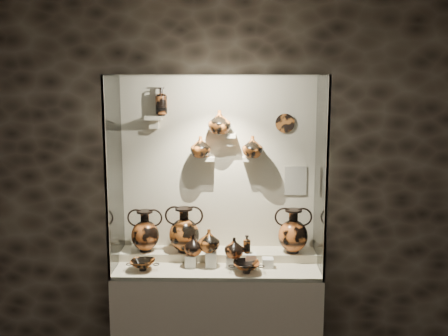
{
  "coord_description": "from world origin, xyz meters",
  "views": [
    {
      "loc": [
        0.14,
        -1.83,
        2.3
      ],
      "look_at": [
        0.05,
        2.25,
        1.65
      ],
      "focal_mm": 40.0,
      "sensor_mm": 36.0,
      "label": 1
    }
  ],
  "objects_px": {
    "jug_a": "(193,245)",
    "lekythos_small": "(247,243)",
    "kylix_left": "(143,264)",
    "lekythos_tall": "(161,100)",
    "jug_b": "(209,240)",
    "ovoid_vase_c": "(253,147)",
    "amphora_right": "(293,231)",
    "ovoid_vase_b": "(220,122)",
    "ovoid_vase_a": "(200,147)",
    "kylix_right": "(246,266)",
    "amphora_mid": "(184,230)",
    "amphora_left": "(145,231)",
    "jug_c": "(234,248)"
  },
  "relations": [
    {
      "from": "amphora_left",
      "to": "ovoid_vase_b",
      "type": "xyz_separation_m",
      "value": [
        0.64,
        0.05,
        0.94
      ]
    },
    {
      "from": "amphora_left",
      "to": "lekythos_small",
      "type": "xyz_separation_m",
      "value": [
        0.88,
        -0.18,
        -0.05
      ]
    },
    {
      "from": "ovoid_vase_a",
      "to": "kylix_right",
      "type": "bearing_deg",
      "value": -68.93
    },
    {
      "from": "lekythos_small",
      "to": "ovoid_vase_a",
      "type": "height_order",
      "value": "ovoid_vase_a"
    },
    {
      "from": "ovoid_vase_a",
      "to": "kylix_left",
      "type": "bearing_deg",
      "value": -168.22
    },
    {
      "from": "jug_a",
      "to": "amphora_right",
      "type": "bearing_deg",
      "value": 36.45
    },
    {
      "from": "ovoid_vase_b",
      "to": "ovoid_vase_c",
      "type": "relative_size",
      "value": 1.09
    },
    {
      "from": "amphora_left",
      "to": "kylix_left",
      "type": "relative_size",
      "value": 1.4
    },
    {
      "from": "lekythos_tall",
      "to": "ovoid_vase_c",
      "type": "bearing_deg",
      "value": -4.79
    },
    {
      "from": "jug_b",
      "to": "lekythos_small",
      "type": "bearing_deg",
      "value": -20.68
    },
    {
      "from": "amphora_right",
      "to": "ovoid_vase_b",
      "type": "xyz_separation_m",
      "value": [
        -0.63,
        0.06,
        0.93
      ]
    },
    {
      "from": "jug_b",
      "to": "kylix_right",
      "type": "xyz_separation_m",
      "value": [
        0.31,
        -0.14,
        -0.17
      ]
    },
    {
      "from": "lekythos_tall",
      "to": "ovoid_vase_a",
      "type": "xyz_separation_m",
      "value": [
        0.33,
        -0.03,
        -0.4
      ]
    },
    {
      "from": "lekythos_tall",
      "to": "kylix_left",
      "type": "bearing_deg",
      "value": -110.88
    },
    {
      "from": "jug_b",
      "to": "lekythos_small",
      "type": "distance_m",
      "value": 0.31
    },
    {
      "from": "amphora_left",
      "to": "amphora_right",
      "type": "distance_m",
      "value": 1.28
    },
    {
      "from": "amphora_left",
      "to": "jug_b",
      "type": "height_order",
      "value": "amphora_left"
    },
    {
      "from": "lekythos_small",
      "to": "amphora_right",
      "type": "bearing_deg",
      "value": 35.7
    },
    {
      "from": "jug_a",
      "to": "ovoid_vase_b",
      "type": "height_order",
      "value": "ovoid_vase_b"
    },
    {
      "from": "kylix_left",
      "to": "lekythos_tall",
      "type": "height_order",
      "value": "lekythos_tall"
    },
    {
      "from": "amphora_mid",
      "to": "ovoid_vase_a",
      "type": "xyz_separation_m",
      "value": [
        0.14,
        0.07,
        0.71
      ]
    },
    {
      "from": "amphora_left",
      "to": "amphora_right",
      "type": "bearing_deg",
      "value": -1.92
    },
    {
      "from": "jug_a",
      "to": "ovoid_vase_a",
      "type": "relative_size",
      "value": 0.93
    },
    {
      "from": "ovoid_vase_c",
      "to": "kylix_right",
      "type": "bearing_deg",
      "value": -75.76
    },
    {
      "from": "amphora_left",
      "to": "ovoid_vase_c",
      "type": "bearing_deg",
      "value": 1.97
    },
    {
      "from": "kylix_right",
      "to": "ovoid_vase_b",
      "type": "bearing_deg",
      "value": 132.45
    },
    {
      "from": "jug_c",
      "to": "kylix_left",
      "type": "relative_size",
      "value": 0.65
    },
    {
      "from": "jug_c",
      "to": "lekythos_tall",
      "type": "xyz_separation_m",
      "value": [
        -0.62,
        0.3,
        1.2
      ]
    },
    {
      "from": "jug_a",
      "to": "ovoid_vase_a",
      "type": "xyz_separation_m",
      "value": [
        0.05,
        0.24,
        0.79
      ]
    },
    {
      "from": "amphora_left",
      "to": "lekythos_tall",
      "type": "distance_m",
      "value": 1.14
    },
    {
      "from": "amphora_left",
      "to": "kylix_left",
      "type": "distance_m",
      "value": 0.35
    },
    {
      "from": "amphora_left",
      "to": "jug_a",
      "type": "relative_size",
      "value": 2.16
    },
    {
      "from": "lekythos_tall",
      "to": "lekythos_small",
      "type": "bearing_deg",
      "value": -22.76
    },
    {
      "from": "lekythos_small",
      "to": "ovoid_vase_b",
      "type": "bearing_deg",
      "value": 147.69
    },
    {
      "from": "jug_b",
      "to": "jug_c",
      "type": "distance_m",
      "value": 0.22
    },
    {
      "from": "amphora_right",
      "to": "kylix_right",
      "type": "xyz_separation_m",
      "value": [
        -0.41,
        -0.31,
        -0.21
      ]
    },
    {
      "from": "jug_a",
      "to": "ovoid_vase_c",
      "type": "relative_size",
      "value": 0.91
    },
    {
      "from": "lekythos_tall",
      "to": "jug_c",
      "type": "bearing_deg",
      "value": -28.0
    },
    {
      "from": "jug_c",
      "to": "ovoid_vase_b",
      "type": "distance_m",
      "value": 1.05
    },
    {
      "from": "amphora_right",
      "to": "ovoid_vase_b",
      "type": "bearing_deg",
      "value": 165.28
    },
    {
      "from": "amphora_right",
      "to": "ovoid_vase_b",
      "type": "height_order",
      "value": "ovoid_vase_b"
    },
    {
      "from": "jug_c",
      "to": "lekythos_tall",
      "type": "bearing_deg",
      "value": 146.77
    },
    {
      "from": "jug_a",
      "to": "ovoid_vase_c",
      "type": "distance_m",
      "value": 0.97
    },
    {
      "from": "jug_a",
      "to": "kylix_left",
      "type": "distance_m",
      "value": 0.44
    },
    {
      "from": "kylix_left",
      "to": "lekythos_tall",
      "type": "xyz_separation_m",
      "value": [
        0.12,
        0.37,
        1.32
      ]
    },
    {
      "from": "jug_b",
      "to": "lekythos_small",
      "type": "relative_size",
      "value": 1.12
    },
    {
      "from": "amphora_right",
      "to": "ovoid_vase_c",
      "type": "relative_size",
      "value": 2.08
    },
    {
      "from": "amphora_mid",
      "to": "ovoid_vase_a",
      "type": "bearing_deg",
      "value": 40.11
    },
    {
      "from": "jug_c",
      "to": "jug_a",
      "type": "bearing_deg",
      "value": 167.6
    },
    {
      "from": "jug_a",
      "to": "lekythos_small",
      "type": "xyz_separation_m",
      "value": [
        0.45,
        -0.0,
        0.02
      ]
    }
  ]
}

